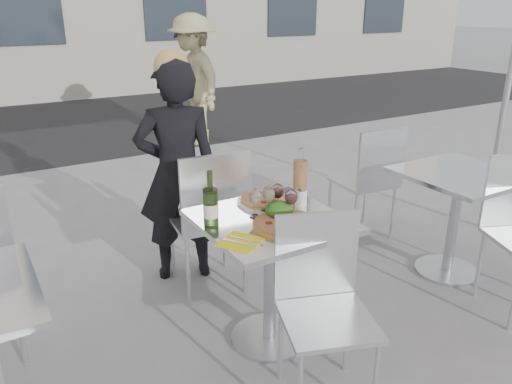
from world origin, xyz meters
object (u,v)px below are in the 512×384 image
main_table (270,255)px  sugar_shaker (301,196)px  side_chair_rfar (371,175)px  chair_far (211,211)px  woman_diner (177,174)px  napkin_left (241,242)px  side_table_right (457,202)px  chair_near (322,293)px  pizza_far (265,200)px  salad_plate (279,211)px  wineglass_white_b (269,195)px  pizza_near (288,224)px  pedestrian_b (193,80)px  wine_bottle (211,206)px  wineglass_red_b (278,192)px  carafe (300,178)px  wineglass_white_a (255,197)px  wineglass_red_a (291,198)px  napkin_right (339,223)px

main_table → sugar_shaker: bearing=16.7°
side_chair_rfar → chair_far: bearing=9.0°
woman_diner → napkin_left: size_ratio=6.04×
main_table → side_table_right: bearing=0.0°
chair_near → pizza_far: 0.69m
woman_diner → salad_plate: bearing=118.6°
pizza_far → side_table_right: bearing=-8.3°
main_table → chair_near: (0.01, -0.44, -0.01)m
pizza_far → wineglass_white_b: bearing=-114.9°
salad_plate → pizza_near: bearing=-102.4°
pedestrian_b → wineglass_white_b: pedestrian_b is taller
woman_diner → wine_bottle: 0.91m
wineglass_red_b → pizza_far: bearing=88.5°
carafe → sugar_shaker: size_ratio=2.71×
woman_diner → pizza_far: (0.22, -0.74, 0.02)m
chair_far → napkin_left: bearing=81.3°
pizza_far → carafe: (0.22, -0.03, 0.10)m
wine_bottle → wineglass_white_b: size_ratio=1.87×
pizza_far → salad_plate: size_ratio=1.42×
main_table → pizza_far: 0.32m
wineglass_white_a → wineglass_red_a: (0.16, -0.10, 0.00)m
pizza_near → wineglass_white_a: size_ratio=2.24×
salad_plate → wineglass_red_a: wineglass_red_a is taller
pedestrian_b → pizza_near: 4.58m
salad_plate → sugar_shaker: 0.21m
wineglass_white_b → main_table: bearing=-111.3°
pizza_far → wineglass_red_a: bearing=-87.9°
wine_bottle → pedestrian_b: bearing=67.0°
wineglass_white_a → wineglass_red_a: 0.19m
wineglass_white_b → woman_diner: bearing=99.7°
salad_plate → napkin_left: (-0.32, -0.16, -0.03)m
carafe → wineglass_white_b: carafe is taller
sugar_shaker → wineglass_red_a: wineglass_red_a is taller
side_table_right → pizza_far: 1.44m
side_table_right → pizza_far: bearing=171.7°
salad_plate → side_chair_rfar: bearing=28.0°
side_chair_rfar → wine_bottle: 1.82m
wineglass_red_a → napkin_left: size_ratio=0.64×
side_table_right → pizza_near: (-1.48, -0.12, 0.22)m
woman_diner → napkin_right: 1.24m
carafe → wineglass_white_a: bearing=-162.6°
woman_diner → wineglass_white_a: bearing=112.5°
sugar_shaker → napkin_left: (-0.51, -0.24, -0.05)m
chair_near → sugar_shaker: chair_near is taller
pedestrian_b → napkin_right: 4.61m
side_table_right → pedestrian_b: 4.24m
pizza_near → napkin_left: pizza_near is taller
wineglass_red_b → pedestrian_b: bearing=71.8°
salad_plate → wine_bottle: bearing=168.7°
side_table_right → wineglass_white_a: wineglass_white_a is taller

